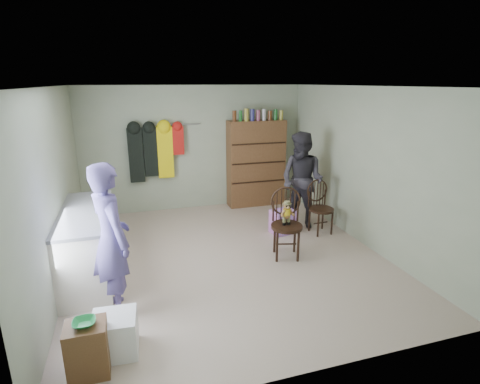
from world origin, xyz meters
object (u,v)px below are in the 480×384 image
object	(u,v)px
chair_far	(320,205)
dresser	(256,163)
chair_front	(286,219)
counter	(88,244)

from	to	relation	value
chair_far	dresser	bearing A→B (deg)	102.53
chair_front	dresser	world-z (taller)	dresser
counter	chair_front	size ratio (longest dim) A/B	1.76
counter	dresser	bearing A→B (deg)	35.68
chair_far	dresser	size ratio (longest dim) A/B	0.46
chair_far	counter	bearing A→B (deg)	-176.82
counter	chair_far	size ratio (longest dim) A/B	1.99
counter	dresser	distance (m)	3.96
chair_far	chair_front	bearing A→B (deg)	-148.04
counter	chair_far	world-z (taller)	counter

